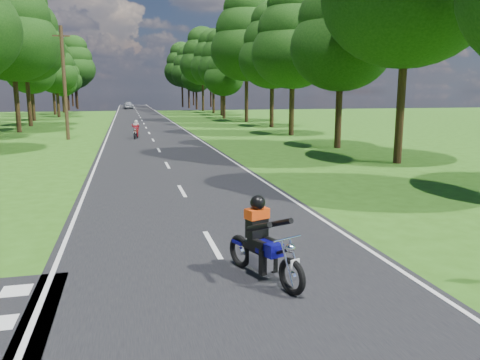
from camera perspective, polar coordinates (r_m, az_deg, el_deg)
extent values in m
plane|color=#2C5914|center=(8.98, -1.09, -11.92)|extent=(160.00, 160.00, 0.00)
cube|color=black|center=(58.22, -11.87, 7.12)|extent=(7.00, 140.00, 0.02)
cube|color=silver|center=(10.81, -3.40, -7.81)|extent=(0.12, 2.00, 0.01)
cube|color=silver|center=(16.55, -7.09, -1.32)|extent=(0.12, 2.00, 0.01)
cube|color=silver|center=(22.43, -8.85, 1.80)|extent=(0.12, 2.00, 0.01)
cube|color=silver|center=(28.36, -9.87, 3.62)|extent=(0.12, 2.00, 0.01)
cube|color=silver|center=(34.31, -10.55, 4.81)|extent=(0.12, 2.00, 0.01)
cube|color=silver|center=(40.28, -11.02, 5.65)|extent=(0.12, 2.00, 0.01)
cube|color=silver|center=(46.26, -11.38, 6.27)|extent=(0.12, 2.00, 0.01)
cube|color=silver|center=(52.24, -11.65, 6.75)|extent=(0.12, 2.00, 0.01)
cube|color=silver|center=(58.22, -11.87, 7.13)|extent=(0.12, 2.00, 0.01)
cube|color=silver|center=(64.21, -12.05, 7.44)|extent=(0.12, 2.00, 0.01)
cube|color=silver|center=(70.20, -12.19, 7.70)|extent=(0.12, 2.00, 0.01)
cube|color=silver|center=(76.19, -12.32, 7.91)|extent=(0.12, 2.00, 0.01)
cube|color=silver|center=(82.18, -12.43, 8.10)|extent=(0.12, 2.00, 0.01)
cube|color=silver|center=(88.18, -12.52, 8.26)|extent=(0.12, 2.00, 0.01)
cube|color=silver|center=(94.17, -12.60, 8.40)|extent=(0.12, 2.00, 0.01)
cube|color=silver|center=(100.17, -12.67, 8.52)|extent=(0.12, 2.00, 0.01)
cube|color=silver|center=(106.16, -12.73, 8.63)|extent=(0.12, 2.00, 0.01)
cube|color=silver|center=(112.16, -12.79, 8.72)|extent=(0.12, 2.00, 0.01)
cube|color=silver|center=(118.16, -12.84, 8.81)|extent=(0.12, 2.00, 0.01)
cube|color=silver|center=(124.15, -12.88, 8.89)|extent=(0.12, 2.00, 0.01)
cube|color=silver|center=(58.22, -15.14, 6.99)|extent=(0.10, 140.00, 0.01)
cube|color=silver|center=(58.42, -8.61, 7.25)|extent=(0.10, 140.00, 0.01)
cube|color=silver|center=(9.29, -25.64, -12.07)|extent=(0.50, 0.50, 0.01)
cylinder|color=black|center=(44.64, -25.51, 8.04)|extent=(0.40, 0.40, 4.32)
ellipsoid|color=#11340B|center=(44.80, -26.07, 14.83)|extent=(7.56, 7.56, 6.42)
ellipsoid|color=#11340B|center=(45.04, -26.30, 17.49)|extent=(6.48, 6.48, 5.51)
cylinder|color=black|center=(52.08, -24.31, 8.42)|extent=(0.40, 0.40, 4.40)
ellipsoid|color=#11340B|center=(52.23, -24.78, 14.36)|extent=(7.71, 7.71, 6.55)
ellipsoid|color=#11340B|center=(52.44, -24.98, 16.69)|extent=(6.60, 6.60, 5.61)
ellipsoid|color=#11340B|center=(52.74, -25.17, 19.00)|extent=(4.95, 4.95, 4.21)
cylinder|color=black|center=(61.86, -23.88, 8.11)|extent=(0.40, 0.40, 3.20)
ellipsoid|color=#11340B|center=(61.86, -24.16, 11.75)|extent=(5.60, 5.60, 4.76)
ellipsoid|color=#11340B|center=(61.93, -24.28, 13.19)|extent=(4.80, 4.80, 4.08)
ellipsoid|color=#11340B|center=(62.05, -24.39, 14.63)|extent=(3.60, 3.60, 3.06)
cylinder|color=black|center=(68.86, -21.28, 8.48)|extent=(0.40, 0.40, 3.22)
ellipsoid|color=#11340B|center=(68.87, -21.50, 11.77)|extent=(5.64, 5.64, 4.79)
ellipsoid|color=#11340B|center=(68.93, -21.59, 13.08)|extent=(4.83, 4.83, 4.11)
ellipsoid|color=#11340B|center=(69.04, -21.69, 14.37)|extent=(3.62, 3.62, 3.08)
cylinder|color=black|center=(76.75, -21.69, 8.76)|extent=(0.40, 0.40, 3.61)
ellipsoid|color=#11340B|center=(76.78, -21.92, 12.07)|extent=(6.31, 6.31, 5.37)
ellipsoid|color=#11340B|center=(76.87, -22.01, 13.37)|extent=(5.41, 5.41, 4.60)
ellipsoid|color=#11340B|center=(76.99, -22.11, 14.68)|extent=(4.06, 4.06, 3.45)
cylinder|color=black|center=(84.47, -20.70, 8.62)|extent=(0.40, 0.40, 2.67)
ellipsoid|color=#11340B|center=(84.46, -20.85, 10.84)|extent=(4.67, 4.67, 3.97)
ellipsoid|color=#11340B|center=(84.48, -20.91, 11.72)|extent=(4.00, 4.00, 3.40)
ellipsoid|color=#11340B|center=(84.53, -20.97, 12.60)|extent=(3.00, 3.00, 2.55)
cylinder|color=black|center=(93.59, -20.18, 8.92)|extent=(0.40, 0.40, 3.09)
ellipsoid|color=#11340B|center=(93.59, -20.33, 11.24)|extent=(5.40, 5.40, 4.59)
ellipsoid|color=#11340B|center=(93.63, -20.40, 12.16)|extent=(4.63, 4.63, 3.93)
ellipsoid|color=#11340B|center=(93.70, -20.46, 13.08)|extent=(3.47, 3.47, 2.95)
cylinder|color=black|center=(99.96, -19.25, 9.45)|extent=(0.40, 0.40, 4.48)
ellipsoid|color=#11340B|center=(100.05, -19.45, 12.61)|extent=(7.84, 7.84, 6.66)
ellipsoid|color=#11340B|center=(100.17, -19.53, 13.85)|extent=(6.72, 6.72, 5.71)
ellipsoid|color=#11340B|center=(100.33, -19.61, 15.09)|extent=(5.04, 5.04, 4.28)
cylinder|color=black|center=(109.00, -19.35, 9.40)|extent=(0.40, 0.40, 4.09)
ellipsoid|color=#11340B|center=(109.05, -19.52, 12.05)|extent=(7.16, 7.16, 6.09)
ellipsoid|color=#11340B|center=(109.14, -19.58, 13.09)|extent=(6.14, 6.14, 5.22)
ellipsoid|color=#11340B|center=(109.26, -19.65, 14.14)|extent=(4.61, 4.61, 3.92)
cylinder|color=black|center=(24.04, 18.92, 7.36)|extent=(0.40, 0.40, 4.56)
cylinder|color=black|center=(29.69, 11.90, 7.21)|extent=(0.40, 0.40, 3.49)
ellipsoid|color=#11340B|center=(29.76, 12.23, 15.50)|extent=(6.12, 6.12, 5.20)
ellipsoid|color=#11340B|center=(29.95, 12.36, 18.75)|extent=(5.24, 5.24, 4.46)
cylinder|color=black|center=(37.95, 6.31, 8.24)|extent=(0.40, 0.40, 3.69)
ellipsoid|color=#11340B|center=(38.03, 6.45, 15.10)|extent=(6.46, 6.46, 5.49)
ellipsoid|color=#11340B|center=(38.21, 6.51, 17.79)|extent=(5.54, 5.54, 4.71)
ellipsoid|color=#11340B|center=(38.47, 6.57, 20.45)|extent=(4.15, 4.15, 3.53)
cylinder|color=black|center=(46.67, 3.89, 8.77)|extent=(0.40, 0.40, 3.74)
ellipsoid|color=#11340B|center=(46.74, 3.97, 14.42)|extent=(6.55, 6.55, 5.57)
ellipsoid|color=#11340B|center=(46.89, 4.00, 16.65)|extent=(5.62, 5.62, 4.77)
ellipsoid|color=#11340B|center=(47.12, 4.03, 18.86)|extent=(4.21, 4.21, 3.58)
cylinder|color=black|center=(54.52, 0.79, 9.54)|extent=(0.40, 0.40, 4.64)
ellipsoid|color=#11340B|center=(54.70, 0.81, 15.54)|extent=(8.12, 8.12, 6.91)
ellipsoid|color=#11340B|center=(54.94, 0.82, 17.89)|extent=(6.96, 6.96, 5.92)
ellipsoid|color=#11340B|center=(55.26, 0.82, 20.22)|extent=(5.22, 5.22, 4.44)
cylinder|color=black|center=(61.30, -1.97, 8.86)|extent=(0.40, 0.40, 2.91)
ellipsoid|color=#11340B|center=(61.29, -1.99, 12.21)|extent=(5.09, 5.09, 4.33)
ellipsoid|color=#11340B|center=(61.34, -2.00, 13.53)|extent=(4.36, 4.36, 3.71)
ellipsoid|color=#11340B|center=(61.42, -2.01, 14.85)|extent=(3.27, 3.27, 2.78)
cylinder|color=black|center=(68.85, -2.23, 9.47)|extent=(0.40, 0.40, 3.88)
ellipsoid|color=#11340B|center=(68.91, -2.26, 13.44)|extent=(6.78, 6.78, 5.77)
ellipsoid|color=#11340B|center=(69.03, -2.27, 15.01)|extent=(5.81, 5.81, 4.94)
ellipsoid|color=#11340B|center=(69.19, -2.29, 16.57)|extent=(4.36, 4.36, 3.71)
cylinder|color=black|center=(77.23, -3.25, 9.71)|extent=(0.40, 0.40, 4.18)
ellipsoid|color=#11340B|center=(77.31, -3.29, 13.52)|extent=(7.31, 7.31, 6.21)
ellipsoid|color=#11340B|center=(77.44, -3.30, 15.03)|extent=(6.27, 6.27, 5.33)
ellipsoid|color=#11340B|center=(77.62, -3.32, 16.53)|extent=(4.70, 4.70, 4.00)
cylinder|color=black|center=(86.01, -4.53, 9.95)|extent=(0.40, 0.40, 4.63)
ellipsoid|color=#11340B|center=(86.12, -4.59, 13.74)|extent=(8.11, 8.11, 6.89)
ellipsoid|color=#11340B|center=(86.27, -4.62, 15.24)|extent=(6.95, 6.95, 5.91)
ellipsoid|color=#11340B|center=(86.48, -4.64, 16.73)|extent=(5.21, 5.21, 4.43)
cylinder|color=black|center=(93.20, -5.32, 9.60)|extent=(0.40, 0.40, 3.36)
ellipsoid|color=#11340B|center=(93.22, -5.36, 12.15)|extent=(5.88, 5.88, 5.00)
ellipsoid|color=#11340B|center=(93.27, -5.38, 13.15)|extent=(5.04, 5.04, 4.29)
ellipsoid|color=#11340B|center=(93.36, -5.40, 14.16)|extent=(3.78, 3.78, 3.21)
cylinder|color=black|center=(100.28, -6.24, 9.87)|extent=(0.40, 0.40, 4.09)
ellipsoid|color=#11340B|center=(100.34, -6.30, 12.74)|extent=(7.15, 7.15, 6.08)
ellipsoid|color=#11340B|center=(100.43, -6.33, 13.88)|extent=(6.13, 6.13, 5.21)
ellipsoid|color=#11340B|center=(100.56, -6.35, 15.01)|extent=(4.60, 4.60, 3.91)
cylinder|color=black|center=(107.92, -7.03, 10.02)|extent=(0.40, 0.40, 4.48)
ellipsoid|color=#11340B|center=(108.00, -7.10, 12.94)|extent=(7.84, 7.84, 6.66)
ellipsoid|color=#11340B|center=(108.11, -7.12, 14.10)|extent=(6.72, 6.72, 5.71)
ellipsoid|color=#11340B|center=(108.26, -7.15, 15.25)|extent=(5.04, 5.04, 4.28)
cylinder|color=black|center=(118.73, -19.73, 9.38)|extent=(0.40, 0.40, 3.84)
ellipsoid|color=#11340B|center=(118.77, -19.88, 11.66)|extent=(6.72, 6.72, 5.71)
ellipsoid|color=#11340B|center=(118.83, -19.94, 12.56)|extent=(5.76, 5.76, 4.90)
ellipsoid|color=#11340B|center=(118.93, -20.00, 13.46)|extent=(4.32, 4.32, 3.67)
cylinder|color=black|center=(121.27, -5.68, 10.04)|extent=(0.40, 0.40, 4.16)
ellipsoid|color=#11340B|center=(121.32, -5.73, 12.46)|extent=(7.28, 7.28, 6.19)
ellipsoid|color=#11340B|center=(121.40, -5.75, 13.41)|extent=(6.24, 6.24, 5.30)
ellipsoid|color=#11340B|center=(121.51, -5.77, 14.37)|extent=(4.68, 4.68, 3.98)
cylinder|color=black|center=(104.08, -21.69, 9.06)|extent=(0.40, 0.40, 3.52)
ellipsoid|color=#11340B|center=(104.10, -21.85, 11.44)|extent=(6.16, 6.16, 5.24)
ellipsoid|color=#11340B|center=(104.16, -21.92, 12.38)|extent=(5.28, 5.28, 4.49)
ellipsoid|color=#11340B|center=(104.25, -21.99, 13.32)|extent=(3.96, 3.96, 3.37)
cylinder|color=black|center=(107.75, -3.57, 10.07)|extent=(0.40, 0.40, 4.48)
ellipsoid|color=#11340B|center=(107.83, -3.60, 13.01)|extent=(7.84, 7.84, 6.66)
ellipsoid|color=#11340B|center=(107.94, -3.62, 14.16)|extent=(6.72, 6.72, 5.71)
ellipsoid|color=#11340B|center=(108.09, -3.63, 15.32)|extent=(5.04, 5.04, 4.28)
cylinder|color=#382616|center=(36.34, -20.61, 10.92)|extent=(0.26, 0.26, 8.00)
cube|color=#382616|center=(36.54, -20.96, 16.09)|extent=(1.20, 0.10, 0.10)
imported|color=#B7BABF|center=(97.16, -13.45, 8.87)|extent=(2.04, 4.55, 1.52)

